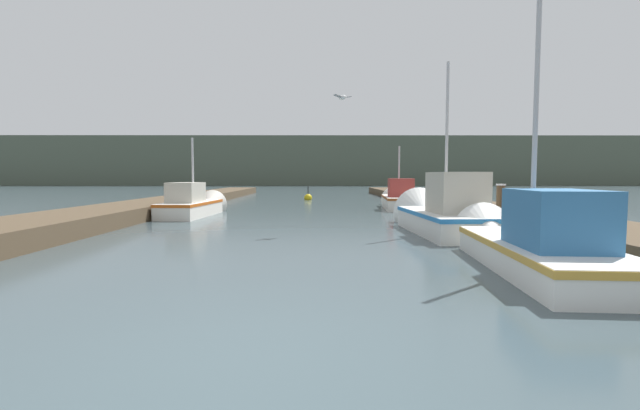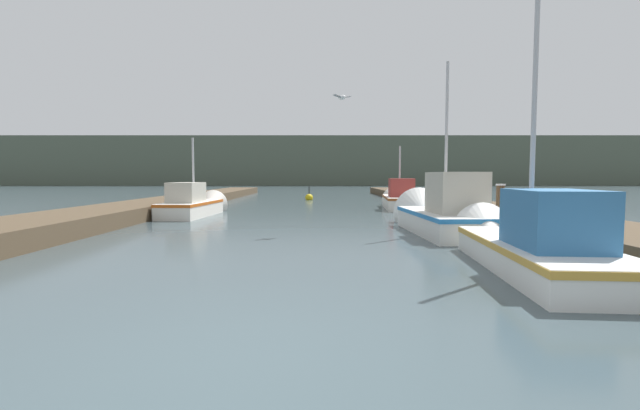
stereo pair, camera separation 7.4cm
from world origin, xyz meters
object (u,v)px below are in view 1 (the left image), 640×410
at_px(fishing_boat_3, 398,199).
at_px(mooring_piling_2, 434,197).
at_px(fishing_boat_0, 526,242).
at_px(fishing_boat_2, 195,204).
at_px(fishing_boat_1, 442,214).
at_px(mooring_piling_3, 500,209).
at_px(seagull_lead, 342,97).
at_px(channel_buoy, 308,198).
at_px(mooring_piling_0, 542,222).
at_px(mooring_piling_1, 401,193).

xyz_separation_m(fishing_boat_3, mooring_piling_2, (1.07, -2.31, 0.18)).
xyz_separation_m(fishing_boat_0, fishing_boat_2, (-8.36, 9.31, 0.03)).
bearing_deg(fishing_boat_1, mooring_piling_3, -27.71).
bearing_deg(fishing_boat_3, seagull_lead, -105.47).
relative_size(fishing_boat_1, channel_buoy, 5.10).
bearing_deg(fishing_boat_3, fishing_boat_2, -150.76).
height_order(mooring_piling_0, channel_buoy, mooring_piling_0).
height_order(fishing_boat_0, mooring_piling_3, fishing_boat_0).
height_order(mooring_piling_0, mooring_piling_3, mooring_piling_3).
xyz_separation_m(fishing_boat_2, mooring_piling_3, (9.59, -5.39, 0.23)).
height_order(fishing_boat_0, fishing_boat_3, fishing_boat_0).
xyz_separation_m(fishing_boat_2, mooring_piling_1, (9.62, 8.31, 0.13)).
distance_m(mooring_piling_1, channel_buoy, 5.98).
bearing_deg(channel_buoy, mooring_piling_0, -74.18).
distance_m(channel_buoy, seagull_lead, 15.82).
bearing_deg(fishing_boat_2, channel_buoy, 72.67).
bearing_deg(mooring_piling_2, fishing_boat_0, -97.11).
bearing_deg(fishing_boat_1, fishing_boat_2, 147.65).
bearing_deg(fishing_boat_3, channel_buoy, 128.38).
height_order(mooring_piling_1, channel_buoy, mooring_piling_1).
height_order(mooring_piling_0, seagull_lead, seagull_lead).
bearing_deg(fishing_boat_2, fishing_boat_0, -44.15).
relative_size(fishing_boat_2, channel_buoy, 4.61).
bearing_deg(mooring_piling_0, mooring_piling_1, 89.26).
bearing_deg(fishing_boat_2, mooring_piling_1, 44.74).
distance_m(fishing_boat_2, mooring_piling_0, 12.24).
relative_size(mooring_piling_0, mooring_piling_3, 0.87).
bearing_deg(fishing_boat_1, fishing_boat_0, -90.79).
height_order(fishing_boat_3, mooring_piling_3, fishing_boat_3).
relative_size(fishing_boat_3, mooring_piling_0, 4.57).
relative_size(fishing_boat_3, mooring_piling_2, 4.31).
height_order(fishing_boat_1, fishing_boat_3, fishing_boat_1).
relative_size(mooring_piling_2, channel_buoy, 1.22).
distance_m(fishing_boat_2, fishing_boat_3, 9.49).
distance_m(mooring_piling_0, mooring_piling_1, 16.14).
xyz_separation_m(mooring_piling_0, mooring_piling_2, (0.31, 9.42, 0.04)).
bearing_deg(mooring_piling_3, fishing_boat_3, 95.77).
bearing_deg(fishing_boat_0, fishing_boat_3, 93.33).
height_order(mooring_piling_1, mooring_piling_3, mooring_piling_3).
bearing_deg(mooring_piling_3, channel_buoy, 108.64).
height_order(fishing_boat_0, mooring_piling_0, fishing_boat_0).
height_order(fishing_boat_2, mooring_piling_1, fishing_boat_2).
xyz_separation_m(fishing_boat_3, mooring_piling_0, (0.76, -11.73, 0.15)).
distance_m(mooring_piling_2, seagull_lead, 8.16).
bearing_deg(fishing_boat_0, channel_buoy, 106.44).
height_order(mooring_piling_3, channel_buoy, mooring_piling_3).
distance_m(fishing_boat_3, seagull_lead, 9.70).
xyz_separation_m(fishing_boat_1, mooring_piling_2, (1.49, 6.35, 0.14)).
bearing_deg(fishing_boat_0, mooring_piling_1, 90.50).
height_order(fishing_boat_2, mooring_piling_3, fishing_boat_2).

